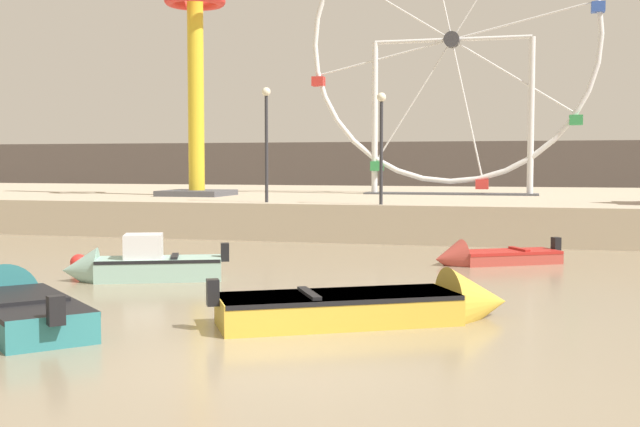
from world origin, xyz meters
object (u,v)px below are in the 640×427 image
motorboat_faded_red (486,257)px  promenade_lamp_far (381,131)px  motorboat_mustard_yellow (389,305)px  promenade_lamp_near (266,128)px  ferris_wheel_white_frame (452,44)px  mooring_buoy_orange (79,263)px  motorboat_teal_painted (16,306)px  motorboat_seafoam (137,265)px  drop_tower_yellow_tower (195,45)px

motorboat_faded_red → promenade_lamp_far: size_ratio=0.94×
motorboat_faded_red → motorboat_mustard_yellow: motorboat_mustard_yellow is taller
motorboat_faded_red → promenade_lamp_near: 10.57m
ferris_wheel_white_frame → mooring_buoy_orange: ferris_wheel_white_frame is taller
motorboat_teal_painted → mooring_buoy_orange: motorboat_teal_painted is taller
ferris_wheel_white_frame → mooring_buoy_orange: bearing=-113.0°
promenade_lamp_far → motorboat_mustard_yellow: bearing=-79.0°
motorboat_seafoam → promenade_lamp_near: (-0.31, 10.61, 3.69)m
ferris_wheel_white_frame → promenade_lamp_far: size_ratio=3.47×
motorboat_seafoam → promenade_lamp_near: 11.24m
mooring_buoy_orange → promenade_lamp_near: bearing=78.7°
motorboat_faded_red → drop_tower_yellow_tower: drop_tower_yellow_tower is taller
promenade_lamp_near → promenade_lamp_far: promenade_lamp_near is taller
promenade_lamp_near → promenade_lamp_far: bearing=-6.2°
motorboat_faded_red → ferris_wheel_white_frame: bearing=-110.6°
motorboat_mustard_yellow → mooring_buoy_orange: (-8.87, 4.41, -0.07)m
drop_tower_yellow_tower → motorboat_mustard_yellow: bearing=-57.7°
drop_tower_yellow_tower → motorboat_faded_red: bearing=-37.9°
drop_tower_yellow_tower → mooring_buoy_orange: (2.92, -14.25, -7.66)m
motorboat_teal_painted → motorboat_seafoam: size_ratio=1.10×
motorboat_faded_red → drop_tower_yellow_tower: (-13.02, 10.15, 7.68)m
motorboat_faded_red → motorboat_teal_painted: motorboat_teal_painted is taller
promenade_lamp_far → mooring_buoy_orange: size_ratio=8.78×
motorboat_faded_red → motorboat_mustard_yellow: 8.60m
mooring_buoy_orange → motorboat_teal_painted: bearing=-67.7°
promenade_lamp_near → motorboat_seafoam: bearing=-88.3°
motorboat_seafoam → mooring_buoy_orange: size_ratio=8.76×
motorboat_teal_painted → ferris_wheel_white_frame: (5.25, 24.32, 7.81)m
motorboat_faded_red → motorboat_seafoam: bearing=3.1°
drop_tower_yellow_tower → promenade_lamp_far: 11.27m
motorboat_faded_red → drop_tower_yellow_tower: size_ratio=0.26×
motorboat_teal_painted → ferris_wheel_white_frame: 26.07m
motorboat_faded_red → motorboat_mustard_yellow: bearing=51.7°
ferris_wheel_white_frame → promenade_lamp_near: size_ratio=3.21×
motorboat_faded_red → motorboat_seafoam: 9.43m
motorboat_faded_red → promenade_lamp_near: size_ratio=0.87×
motorboat_teal_painted → promenade_lamp_near: 16.07m
motorboat_mustard_yellow → promenade_lamp_near: (-6.97, 13.95, 3.77)m
drop_tower_yellow_tower → promenade_lamp_near: drop_tower_yellow_tower is taller
promenade_lamp_far → motorboat_teal_painted: bearing=-103.9°
drop_tower_yellow_tower → promenade_lamp_far: drop_tower_yellow_tower is taller
motorboat_mustard_yellow → motorboat_seafoam: bearing=124.5°
motorboat_seafoam → drop_tower_yellow_tower: bearing=-94.1°
motorboat_seafoam → motorboat_mustard_yellow: bearing=130.7°
motorboat_teal_painted → motorboat_seafoam: 5.00m
motorboat_faded_red → motorboat_mustard_yellow: size_ratio=0.69×
motorboat_seafoam → promenade_lamp_far: (4.03, 10.14, 3.51)m
ferris_wheel_white_frame → motorboat_mustard_yellow: bearing=-87.1°
motorboat_teal_painted → promenade_lamp_near: bearing=-45.8°
ferris_wheel_white_frame → motorboat_teal_painted: bearing=-102.2°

